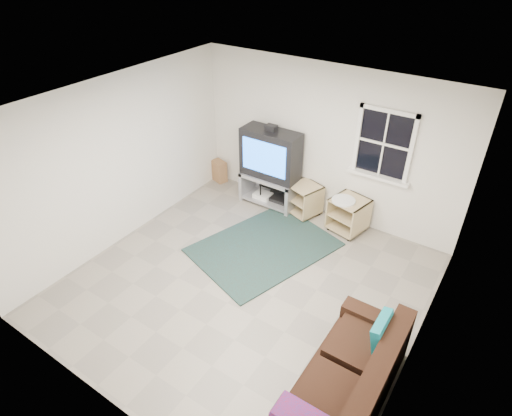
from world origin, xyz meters
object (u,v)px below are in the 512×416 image
Objects in this scene: side_table_right at (349,212)px; sofa at (350,381)px; tv_unit at (271,162)px; side_table_left at (306,198)px; av_rack at (278,180)px.

side_table_right is 3.14m from sofa.
tv_unit is at bearing -179.37° from side_table_right.
tv_unit is at bearing -175.33° from side_table_left.
av_rack is at bearing 132.32° from sofa.
av_rack is 1.74× the size of side_table_right.
sofa is (2.66, -2.92, -0.19)m from av_rack.
tv_unit reaches higher than side_table_left.
av_rack is 1.83× the size of side_table_left.
av_rack is 0.62× the size of sofa.
sofa is at bearing -45.78° from tv_unit.
side_table_right is at bearing 0.63° from tv_unit.
side_table_left is at bearing -0.14° from av_rack.
av_rack is (0.13, 0.06, -0.35)m from tv_unit.
av_rack is 0.61m from side_table_left.
side_table_right is at bearing 113.60° from sofa.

